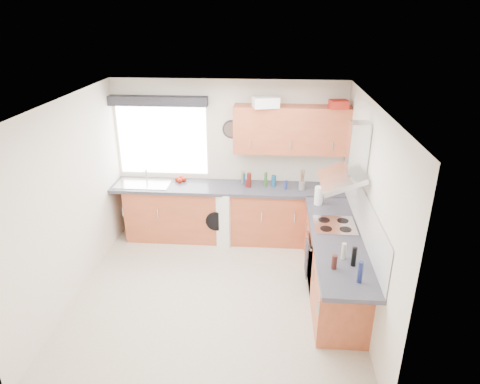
# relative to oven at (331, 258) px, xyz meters

# --- Properties ---
(ground_plane) EXTENTS (3.60, 3.60, 0.00)m
(ground_plane) POSITION_rel_oven_xyz_m (-1.50, -0.30, -0.42)
(ground_plane) COLOR beige
(ceiling) EXTENTS (3.60, 3.60, 0.02)m
(ceiling) POSITION_rel_oven_xyz_m (-1.50, -0.30, 2.08)
(ceiling) COLOR white
(ceiling) RESTS_ON wall_back
(wall_back) EXTENTS (3.60, 0.02, 2.50)m
(wall_back) POSITION_rel_oven_xyz_m (-1.50, 1.50, 0.82)
(wall_back) COLOR silver
(wall_back) RESTS_ON ground_plane
(wall_front) EXTENTS (3.60, 0.02, 2.50)m
(wall_front) POSITION_rel_oven_xyz_m (-1.50, -2.10, 0.82)
(wall_front) COLOR silver
(wall_front) RESTS_ON ground_plane
(wall_left) EXTENTS (0.02, 3.60, 2.50)m
(wall_left) POSITION_rel_oven_xyz_m (-3.30, -0.30, 0.82)
(wall_left) COLOR silver
(wall_left) RESTS_ON ground_plane
(wall_right) EXTENTS (0.02, 3.60, 2.50)m
(wall_right) POSITION_rel_oven_xyz_m (0.30, -0.30, 0.82)
(wall_right) COLOR silver
(wall_right) RESTS_ON ground_plane
(window) EXTENTS (1.40, 0.02, 1.10)m
(window) POSITION_rel_oven_xyz_m (-2.55, 1.49, 1.12)
(window) COLOR white
(window) RESTS_ON wall_back
(window_blind) EXTENTS (1.50, 0.18, 0.14)m
(window_blind) POSITION_rel_oven_xyz_m (-2.55, 1.40, 1.76)
(window_blind) COLOR #242329
(window_blind) RESTS_ON wall_back
(splashback) EXTENTS (0.01, 3.00, 0.54)m
(splashback) POSITION_rel_oven_xyz_m (0.29, 0.00, 0.75)
(splashback) COLOR white
(splashback) RESTS_ON wall_right
(base_cab_back) EXTENTS (3.00, 0.58, 0.86)m
(base_cab_back) POSITION_rel_oven_xyz_m (-1.60, 1.21, 0.01)
(base_cab_back) COLOR #A14829
(base_cab_back) RESTS_ON ground_plane
(base_cab_corner) EXTENTS (0.60, 0.60, 0.86)m
(base_cab_corner) POSITION_rel_oven_xyz_m (0.00, 1.20, 0.01)
(base_cab_corner) COLOR #A14829
(base_cab_corner) RESTS_ON ground_plane
(base_cab_right) EXTENTS (0.58, 2.10, 0.86)m
(base_cab_right) POSITION_rel_oven_xyz_m (0.01, -0.15, 0.01)
(base_cab_right) COLOR #A14829
(base_cab_right) RESTS_ON ground_plane
(worktop_back) EXTENTS (3.60, 0.62, 0.05)m
(worktop_back) POSITION_rel_oven_xyz_m (-1.50, 1.20, 0.46)
(worktop_back) COLOR #31303A
(worktop_back) RESTS_ON base_cab_back
(worktop_right) EXTENTS (0.62, 2.42, 0.05)m
(worktop_right) POSITION_rel_oven_xyz_m (0.00, -0.30, 0.46)
(worktop_right) COLOR #31303A
(worktop_right) RESTS_ON base_cab_right
(sink) EXTENTS (0.84, 0.46, 0.10)m
(sink) POSITION_rel_oven_xyz_m (-2.83, 1.20, 0.52)
(sink) COLOR silver
(sink) RESTS_ON worktop_back
(oven) EXTENTS (0.56, 0.58, 0.85)m
(oven) POSITION_rel_oven_xyz_m (0.00, 0.00, 0.00)
(oven) COLOR black
(oven) RESTS_ON ground_plane
(hob_plate) EXTENTS (0.52, 0.52, 0.01)m
(hob_plate) POSITION_rel_oven_xyz_m (0.00, 0.00, 0.49)
(hob_plate) COLOR silver
(hob_plate) RESTS_ON worktop_right
(extractor_hood) EXTENTS (0.52, 0.78, 0.66)m
(extractor_hood) POSITION_rel_oven_xyz_m (0.10, -0.00, 1.34)
(extractor_hood) COLOR silver
(extractor_hood) RESTS_ON wall_right
(upper_cabinets) EXTENTS (1.70, 0.35, 0.70)m
(upper_cabinets) POSITION_rel_oven_xyz_m (-0.55, 1.32, 1.38)
(upper_cabinets) COLOR #A14829
(upper_cabinets) RESTS_ON wall_back
(washing_machine) EXTENTS (0.73, 0.72, 0.87)m
(washing_machine) POSITION_rel_oven_xyz_m (-1.65, 1.22, 0.01)
(washing_machine) COLOR white
(washing_machine) RESTS_ON ground_plane
(wall_clock) EXTENTS (0.29, 0.04, 0.29)m
(wall_clock) POSITION_rel_oven_xyz_m (-1.45, 1.48, 1.32)
(wall_clock) COLOR #242329
(wall_clock) RESTS_ON wall_back
(casserole) EXTENTS (0.41, 0.34, 0.15)m
(casserole) POSITION_rel_oven_xyz_m (-0.93, 1.22, 1.80)
(casserole) COLOR white
(casserole) RESTS_ON upper_cabinets
(storage_box) EXTENTS (0.28, 0.24, 0.12)m
(storage_box) POSITION_rel_oven_xyz_m (0.10, 1.22, 1.78)
(storage_box) COLOR #AC2015
(storage_box) RESTS_ON upper_cabinets
(utensil_pot) EXTENTS (0.11, 0.11, 0.13)m
(utensil_pot) POSITION_rel_oven_xyz_m (-0.35, 1.16, 0.55)
(utensil_pot) COLOR gray
(utensil_pot) RESTS_ON worktop_back
(kitchen_roll) EXTENTS (0.12, 0.12, 0.26)m
(kitchen_roll) POSITION_rel_oven_xyz_m (-0.15, 0.64, 0.62)
(kitchen_roll) COLOR white
(kitchen_roll) RESTS_ON worktop_right
(tomato_cluster) EXTENTS (0.17, 0.17, 0.07)m
(tomato_cluster) POSITION_rel_oven_xyz_m (-2.26, 1.35, 0.52)
(tomato_cluster) COLOR #B01603
(tomato_cluster) RESTS_ON worktop_back
(jar_0) EXTENTS (0.04, 0.04, 0.12)m
(jar_0) POSITION_rel_oven_xyz_m (-1.20, 1.20, 0.54)
(jar_0) COLOR maroon
(jar_0) RESTS_ON worktop_back
(jar_1) EXTENTS (0.07, 0.07, 0.18)m
(jar_1) POSITION_rel_oven_xyz_m (-0.78, 1.25, 0.57)
(jar_1) COLOR navy
(jar_1) RESTS_ON worktop_back
(jar_2) EXTENTS (0.06, 0.06, 0.19)m
(jar_2) POSITION_rel_oven_xyz_m (-1.26, 1.35, 0.58)
(jar_2) COLOR olive
(jar_2) RESTS_ON worktop_back
(jar_3) EXTENTS (0.07, 0.07, 0.23)m
(jar_3) POSITION_rel_oven_xyz_m (-1.16, 1.19, 0.60)
(jar_3) COLOR #541611
(jar_3) RESTS_ON worktop_back
(jar_4) EXTENTS (0.05, 0.05, 0.22)m
(jar_4) POSITION_rel_oven_xyz_m (-0.90, 1.25, 0.60)
(jar_4) COLOR #28571F
(jar_4) RESTS_ON worktop_back
(jar_5) EXTENTS (0.05, 0.05, 0.14)m
(jar_5) POSITION_rel_oven_xyz_m (-0.59, 1.16, 0.55)
(jar_5) COLOR navy
(jar_5) RESTS_ON worktop_back
(jar_6) EXTENTS (0.04, 0.04, 0.18)m
(jar_6) POSITION_rel_oven_xyz_m (-1.25, 1.31, 0.57)
(jar_6) COLOR navy
(jar_6) RESTS_ON worktop_back
(bottle_0) EXTENTS (0.05, 0.05, 0.22)m
(bottle_0) POSITION_rel_oven_xyz_m (0.08, -0.91, 0.59)
(bottle_0) COLOR black
(bottle_0) RESTS_ON worktop_right
(bottle_1) EXTENTS (0.06, 0.06, 0.16)m
(bottle_1) POSITION_rel_oven_xyz_m (-0.13, -0.99, 0.57)
(bottle_1) COLOR #3A1814
(bottle_1) RESTS_ON worktop_right
(bottle_2) EXTENTS (0.05, 0.05, 0.24)m
(bottle_2) POSITION_rel_oven_xyz_m (0.09, -1.22, 0.60)
(bottle_2) COLOR navy
(bottle_2) RESTS_ON worktop_right
(bottle_3) EXTENTS (0.05, 0.05, 0.19)m
(bottle_3) POSITION_rel_oven_xyz_m (-0.01, -0.78, 0.58)
(bottle_3) COLOR #AEA894
(bottle_3) RESTS_ON worktop_right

